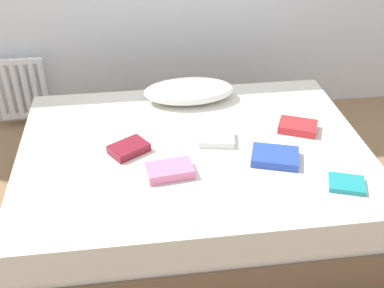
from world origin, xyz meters
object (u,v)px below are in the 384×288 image
(radiator, at_px, (21,89))
(textbook_blue, at_px, (275,157))
(bed, at_px, (193,181))
(textbook_pink, at_px, (170,170))
(textbook_teal, at_px, (347,184))
(textbook_white, at_px, (217,138))
(textbook_maroon, at_px, (129,148))
(pillow, at_px, (189,91))
(textbook_red, at_px, (298,127))

(radiator, distance_m, textbook_blue, 2.12)
(bed, distance_m, radiator, 1.68)
(bed, xyz_separation_m, textbook_pink, (-0.16, -0.25, 0.28))
(radiator, bearing_deg, textbook_teal, -41.39)
(textbook_white, bearing_deg, bed, -156.70)
(radiator, height_order, textbook_white, radiator)
(textbook_maroon, xyz_separation_m, textbook_white, (0.50, 0.04, -0.00))
(bed, relative_size, radiator, 4.02)
(pillow, distance_m, textbook_blue, 0.83)
(radiator, bearing_deg, pillow, -28.35)
(textbook_blue, bearing_deg, radiator, 156.80)
(bed, relative_size, textbook_blue, 8.00)
(radiator, bearing_deg, bed, -45.75)
(bed, bearing_deg, pillow, 85.20)
(pillow, xyz_separation_m, textbook_pink, (-0.20, -0.79, -0.04))
(radiator, bearing_deg, textbook_pink, -55.07)
(bed, xyz_separation_m, textbook_blue, (0.42, -0.20, 0.28))
(textbook_red, bearing_deg, radiator, 172.66)
(textbook_red, distance_m, textbook_pink, 0.86)
(radiator, xyz_separation_m, textbook_red, (1.81, -1.12, 0.20))
(textbook_maroon, bearing_deg, textbook_blue, -45.49)
(pillow, bearing_deg, textbook_maroon, -126.26)
(textbook_maroon, bearing_deg, textbook_red, -26.73)
(textbook_blue, bearing_deg, textbook_red, 70.24)
(bed, height_order, pillow, pillow)
(textbook_red, bearing_deg, textbook_teal, -57.48)
(textbook_white, bearing_deg, textbook_pink, -125.96)
(textbook_pink, bearing_deg, textbook_red, 15.48)
(radiator, xyz_separation_m, textbook_white, (1.31, -1.17, 0.19))
(bed, xyz_separation_m, textbook_red, (0.64, 0.08, 0.28))
(radiator, xyz_separation_m, pillow, (1.21, -0.66, 0.24))
(textbook_pink, xyz_separation_m, textbook_blue, (0.58, 0.05, -0.00))
(textbook_white, bearing_deg, textbook_blue, -28.22)
(textbook_white, distance_m, textbook_pink, 0.41)
(textbook_teal, distance_m, textbook_red, 0.55)
(textbook_teal, xyz_separation_m, textbook_pink, (-0.87, 0.21, 0.01))
(pillow, bearing_deg, textbook_pink, -104.37)
(bed, relative_size, textbook_pink, 8.40)
(pillow, height_order, textbook_teal, pillow)
(radiator, distance_m, textbook_pink, 1.78)
(textbook_maroon, bearing_deg, textbook_teal, -54.82)
(bed, bearing_deg, textbook_red, 7.48)
(bed, bearing_deg, radiator, 134.25)
(bed, xyz_separation_m, radiator, (-1.17, 1.20, 0.08))
(textbook_maroon, xyz_separation_m, textbook_pink, (0.21, -0.24, 0.00))
(textbook_teal, relative_size, textbook_blue, 0.71)
(bed, relative_size, textbook_red, 9.10)
(textbook_maroon, relative_size, textbook_white, 1.01)
(textbook_red, bearing_deg, pillow, 166.50)
(radiator, relative_size, textbook_pink, 2.09)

